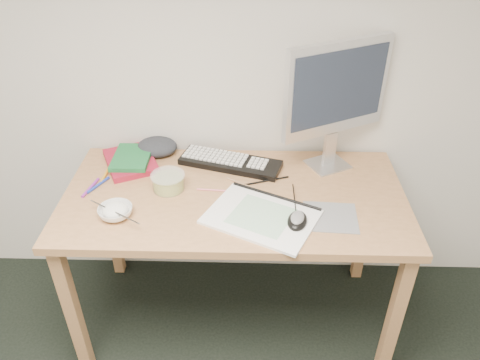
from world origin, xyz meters
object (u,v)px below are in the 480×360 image
object	(u,v)px
sketchpad	(261,217)
keyboard	(230,163)
monitor	(337,92)
rice_bowl	(116,212)
desk	(234,210)

from	to	relation	value
sketchpad	keyboard	bearing A→B (deg)	136.07
monitor	sketchpad	bearing A→B (deg)	-155.80
rice_bowl	keyboard	bearing A→B (deg)	41.92
keyboard	sketchpad	bearing A→B (deg)	-53.39
desk	sketchpad	size ratio (longest dim) A/B	3.50
desk	rice_bowl	bearing A→B (deg)	-160.32
sketchpad	rice_bowl	size ratio (longest dim) A/B	3.05
monitor	rice_bowl	xyz separation A→B (m)	(-0.86, -0.39, -0.33)
keyboard	monitor	distance (m)	0.55
desk	sketchpad	distance (m)	0.21
desk	monitor	world-z (taller)	monitor
sketchpad	keyboard	xyz separation A→B (m)	(-0.13, 0.37, 0.01)
sketchpad	rice_bowl	distance (m)	0.56
keyboard	rice_bowl	size ratio (longest dim) A/B	3.43
monitor	rice_bowl	size ratio (longest dim) A/B	4.30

